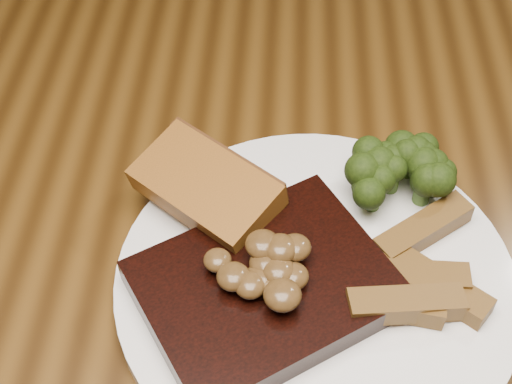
% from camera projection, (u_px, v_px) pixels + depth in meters
% --- Properties ---
extents(dining_table, '(1.60, 0.90, 0.75)m').
position_uv_depth(dining_table, '(244.00, 275.00, 0.67)').
color(dining_table, '#482D0E').
rests_on(dining_table, ground).
extents(chair_far, '(0.47, 0.47, 0.93)m').
position_uv_depth(chair_far, '(173.00, 20.00, 1.17)').
color(chair_far, black).
rests_on(chair_far, ground).
extents(plate, '(0.35, 0.35, 0.01)m').
position_uv_depth(plate, '(315.00, 283.00, 0.54)').
color(plate, white).
rests_on(plate, dining_table).
extents(steak, '(0.22, 0.21, 0.03)m').
position_uv_depth(steak, '(265.00, 288.00, 0.52)').
color(steak, black).
rests_on(steak, plate).
extents(steak_bone, '(0.14, 0.10, 0.02)m').
position_uv_depth(steak_bone, '(262.00, 366.00, 0.48)').
color(steak_bone, beige).
rests_on(steak_bone, plate).
extents(mushroom_pile, '(0.07, 0.07, 0.03)m').
position_uv_depth(mushroom_pile, '(266.00, 262.00, 0.50)').
color(mushroom_pile, '#54381A').
rests_on(mushroom_pile, steak).
extents(garlic_bread, '(0.13, 0.12, 0.02)m').
position_uv_depth(garlic_bread, '(207.00, 204.00, 0.57)').
color(garlic_bread, brown).
rests_on(garlic_bread, plate).
extents(potato_wedges, '(0.11, 0.11, 0.02)m').
position_uv_depth(potato_wedges, '(417.00, 261.00, 0.53)').
color(potato_wedges, brown).
rests_on(potato_wedges, plate).
extents(broccoli_cluster, '(0.08, 0.08, 0.04)m').
position_uv_depth(broccoli_cluster, '(394.00, 177.00, 0.58)').
color(broccoli_cluster, '#25390D').
rests_on(broccoli_cluster, plate).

